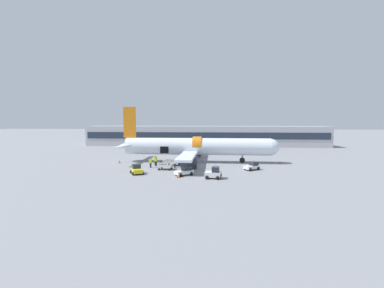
{
  "coord_description": "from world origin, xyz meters",
  "views": [
    {
      "loc": [
        3.65,
        -48.66,
        8.24
      ],
      "look_at": [
        -0.94,
        2.01,
        3.89
      ],
      "focal_mm": 24.0,
      "sensor_mm": 36.0,
      "label": 1
    }
  ],
  "objects": [
    {
      "name": "safety_cone_tail",
      "position": [
        -15.71,
        1.42,
        0.28
      ],
      "size": [
        0.5,
        0.5,
        0.6
      ],
      "color": "black",
      "rests_on": "ground_plane"
    },
    {
      "name": "ground_plane",
      "position": [
        0.0,
        0.0,
        0.0
      ],
      "size": [
        500.0,
        500.0,
        0.0
      ],
      "primitive_type": "plane",
      "color": "gray"
    },
    {
      "name": "baggage_tug_mid",
      "position": [
        10.06,
        -4.13,
        0.61
      ],
      "size": [
        3.04,
        2.75,
        1.42
      ],
      "color": "silver",
      "rests_on": "ground_plane"
    },
    {
      "name": "safety_cone_nose",
      "position": [
        16.58,
        3.29,
        0.26
      ],
      "size": [
        0.45,
        0.45,
        0.57
      ],
      "color": "black",
      "rests_on": "ground_plane"
    },
    {
      "name": "baggage_cart_queued",
      "position": [
        -4.9,
        -5.13,
        0.51
      ],
      "size": [
        3.5,
        2.18,
        1.03
      ],
      "color": "silver",
      "rests_on": "ground_plane"
    },
    {
      "name": "ground_crew_driver",
      "position": [
        -8.0,
        -3.5,
        0.92
      ],
      "size": [
        0.6,
        0.53,
        1.76
      ],
      "color": "#1E2338",
      "rests_on": "ground_plane"
    },
    {
      "name": "safety_cone_engine_left",
      "position": [
        -1.73,
        -11.24,
        0.37
      ],
      "size": [
        0.58,
        0.58,
        0.78
      ],
      "color": "black",
      "rests_on": "ground_plane"
    },
    {
      "name": "baggage_tug_rear",
      "position": [
        -1.03,
        -9.64,
        0.59
      ],
      "size": [
        3.09,
        2.87,
        1.38
      ],
      "color": "white",
      "rests_on": "ground_plane"
    },
    {
      "name": "airplane",
      "position": [
        -0.48,
        3.62,
        3.16
      ],
      "size": [
        33.23,
        28.61,
        11.41
      ],
      "color": "silver",
      "rests_on": "ground_plane"
    },
    {
      "name": "terminal_strip",
      "position": [
        0.0,
        40.75,
        3.42
      ],
      "size": [
        82.25,
        9.23,
        6.84
      ],
      "color": "#B2B2B7",
      "rests_on": "ground_plane"
    },
    {
      "name": "safety_cone_wingtip",
      "position": [
        0.15,
        -3.52,
        0.28
      ],
      "size": [
        0.58,
        0.58,
        0.6
      ],
      "color": "black",
      "rests_on": "ground_plane"
    },
    {
      "name": "suitcase_on_tarmac_upright",
      "position": [
        -6.39,
        -3.04,
        0.27
      ],
      "size": [
        0.57,
        0.37,
        0.65
      ],
      "color": "olive",
      "rests_on": "ground_plane"
    },
    {
      "name": "ground_crew_loader_a",
      "position": [
        -3.61,
        -3.19,
        0.84
      ],
      "size": [
        0.51,
        0.51,
        1.59
      ],
      "color": "#1E2338",
      "rests_on": "ground_plane"
    },
    {
      "name": "ground_crew_supervisor",
      "position": [
        -7.42,
        -1.64,
        0.96
      ],
      "size": [
        0.62,
        0.55,
        1.82
      ],
      "color": "black",
      "rests_on": "ground_plane"
    },
    {
      "name": "baggage_tug_spare",
      "position": [
        -8.79,
        -9.23,
        0.65
      ],
      "size": [
        2.58,
        2.91,
        1.54
      ],
      "color": "yellow",
      "rests_on": "ground_plane"
    },
    {
      "name": "ground_crew_loader_b",
      "position": [
        -7.88,
        -0.32,
        0.92
      ],
      "size": [
        0.56,
        0.56,
        1.75
      ],
      "color": "black",
      "rests_on": "ground_plane"
    },
    {
      "name": "baggage_tug_lead",
      "position": [
        3.47,
        -11.45,
        0.74
      ],
      "size": [
        2.53,
        2.26,
        1.75
      ],
      "color": "silver",
      "rests_on": "ground_plane"
    },
    {
      "name": "baggage_cart_loading",
      "position": [
        -4.55,
        -0.67,
        0.52
      ],
      "size": [
        4.25,
        2.49,
        1.02
      ],
      "color": "#999BA0",
      "rests_on": "ground_plane"
    }
  ]
}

